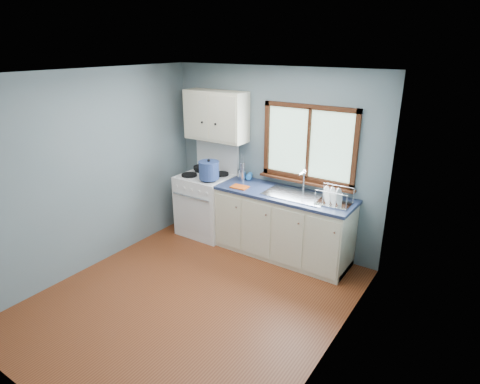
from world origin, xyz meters
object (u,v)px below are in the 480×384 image
Objects in this scene: sink at (296,200)px; utensil_crock at (242,174)px; gas_range at (206,203)px; thermos at (243,172)px; dish_rack at (333,200)px; skillet at (202,168)px; base_cabinets at (283,228)px; stockpot at (209,170)px.

sink is 0.99m from utensil_crock.
gas_range reaches higher than thermos.
thermos is at bearing 173.47° from dish_rack.
utensil_crock is at bearing -16.51° from skillet.
base_cabinets is 2.20× the size of sink.
thermos is 1.40m from dish_rack.
stockpot is 1.80m from dish_rack.
dish_rack is at bearing -0.64° from base_cabinets.
utensil_crock is at bearing 167.74° from base_cabinets.
stockpot reaches higher than base_cabinets.
dish_rack is (1.99, 0.01, 0.48)m from gas_range.
utensil_crock is 0.13m from thermos.
sink is 0.51m from dish_rack.
skillet is 0.92× the size of dish_rack.
sink is at bearing -10.06° from utensil_crock.
stockpot is (-1.11, -0.18, 0.68)m from base_cabinets.
skillet is at bearing 141.73° from stockpot.
gas_range is 1.62× the size of sink.
stockpot is (0.38, -0.30, 0.11)m from skillet.
stockpot is 0.49m from utensil_crock.
dish_rack is (1.79, 0.18, -0.11)m from stockpot.
stockpot is 0.74× the size of dish_rack.
sink is 2.00× the size of dish_rack.
sink reaches higher than skillet.
stockpot is at bearing -131.98° from utensil_crock.
utensil_crock reaches higher than base_cabinets.
skillet is 0.78m from thermos.
skillet is (-0.18, 0.13, 0.49)m from gas_range.
sink is 2.25× the size of utensil_crock.
sink reaches higher than thermos.
utensil_crock is at bearing 20.18° from gas_range.
skillet is 1.42× the size of thermos.
thermos is 0.65× the size of dish_rack.
skillet is at bearing -175.42° from utensil_crock.
gas_range reaches higher than stockpot.
dish_rack is (1.39, -0.09, -0.08)m from thermos.
gas_range is 1.53m from sink.
base_cabinets is at bearing -12.26° from utensil_crock.
stockpot reaches higher than sink.
stockpot reaches higher than dish_rack.
thermos is at bearing 9.86° from gas_range.
gas_range is 0.54m from skillet.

